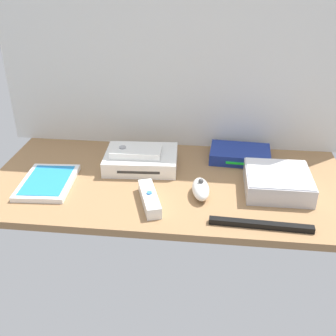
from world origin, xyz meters
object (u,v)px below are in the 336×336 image
(network_router, at_px, (240,154))
(sensor_bar, at_px, (261,225))
(mini_computer, at_px, (278,182))
(remote_classic_pad, at_px, (136,151))
(remote_wand, at_px, (149,198))
(game_console, at_px, (141,160))
(remote_nunchuk, at_px, (201,189))
(game_case, at_px, (48,182))

(network_router, distance_m, sensor_bar, 0.35)
(mini_computer, distance_m, remote_classic_pad, 0.40)
(remote_classic_pad, bearing_deg, remote_wand, -72.26)
(game_console, bearing_deg, remote_nunchuk, -42.33)
(game_console, xyz_separation_m, sensor_bar, (0.33, -0.27, -0.01))
(remote_wand, xyz_separation_m, remote_classic_pad, (-0.07, 0.19, 0.04))
(game_case, height_order, remote_nunchuk, remote_nunchuk)
(game_console, bearing_deg, network_router, 11.35)
(sensor_bar, bearing_deg, network_router, 98.23)
(game_case, bearing_deg, remote_nunchuk, -5.06)
(mini_computer, height_order, remote_nunchuk, mini_computer)
(mini_computer, bearing_deg, game_case, -176.27)
(sensor_bar, bearing_deg, game_case, 169.42)
(game_case, bearing_deg, network_router, 18.29)
(game_case, xyz_separation_m, sensor_bar, (0.56, -0.13, -0.00))
(game_case, distance_m, sensor_bar, 0.58)
(mini_computer, bearing_deg, game_console, 166.13)
(game_console, distance_m, game_case, 0.27)
(remote_nunchuk, xyz_separation_m, remote_classic_pad, (-0.19, 0.13, 0.03))
(remote_nunchuk, distance_m, remote_classic_pad, 0.24)
(remote_classic_pad, bearing_deg, mini_computer, -13.69)
(mini_computer, height_order, game_case, mini_computer)
(mini_computer, height_order, network_router, mini_computer)
(mini_computer, bearing_deg, sensor_bar, -108.26)
(remote_nunchuk, relative_size, remote_classic_pad, 0.72)
(mini_computer, bearing_deg, remote_classic_pad, 168.23)
(remote_wand, xyz_separation_m, remote_nunchuk, (0.13, 0.05, 0.01))
(remote_classic_pad, relative_size, sensor_bar, 0.61)
(game_console, bearing_deg, remote_wand, -78.13)
(remote_wand, relative_size, remote_nunchuk, 1.45)
(game_case, distance_m, remote_nunchuk, 0.42)
(game_console, relative_size, network_router, 1.17)
(game_case, relative_size, remote_nunchuk, 1.89)
(remote_classic_pad, bearing_deg, game_case, -153.40)
(game_console, relative_size, remote_nunchuk, 2.09)
(game_console, relative_size, mini_computer, 1.29)
(game_case, xyz_separation_m, remote_nunchuk, (0.42, -0.01, 0.01))
(remote_classic_pad, bearing_deg, sensor_bar, -39.05)
(network_router, distance_m, remote_nunchuk, 0.25)
(remote_nunchuk, bearing_deg, remote_classic_pad, 137.75)
(network_router, xyz_separation_m, remote_classic_pad, (-0.30, -0.09, 0.04))
(network_router, xyz_separation_m, remote_nunchuk, (-0.11, -0.22, 0.00))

